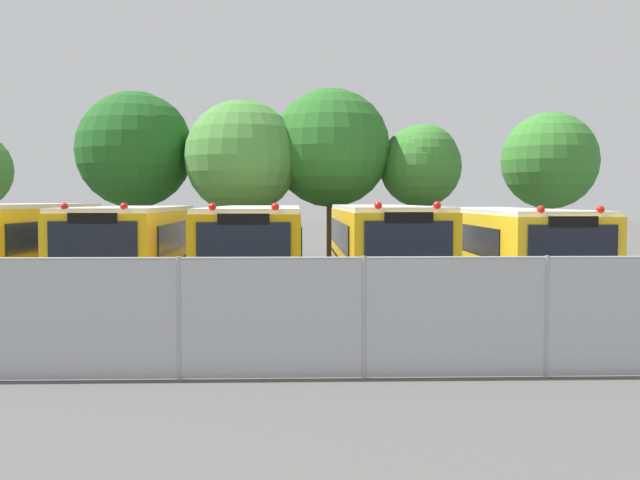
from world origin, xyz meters
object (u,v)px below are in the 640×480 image
school_bus_3 (380,245)px  school_bus_4 (507,247)px  school_bus_1 (133,247)px  tree_5 (552,162)px  school_bus_0 (13,245)px  school_bus_2 (257,246)px  tree_1 (138,147)px  tree_4 (422,164)px  tree_2 (239,158)px  tree_3 (326,149)px

school_bus_3 → school_bus_4: school_bus_3 is taller
school_bus_1 → tree_5: size_ratio=1.42×
school_bus_4 → tree_5: bearing=-113.3°
school_bus_0 → school_bus_2: bearing=-178.8°
tree_1 → school_bus_2: bearing=-61.5°
tree_4 → tree_5: tree_5 is taller
school_bus_2 → school_bus_4: 7.25m
tree_1 → school_bus_4: bearing=-39.5°
tree_1 → tree_4: 11.98m
school_bus_0 → school_bus_3: (10.62, 0.00, -0.02)m
school_bus_1 → tree_2: tree_2 is taller
tree_2 → school_bus_0: bearing=-122.8°
tree_5 → school_bus_0: bearing=-150.5°
school_bus_2 → tree_4: (6.42, 9.65, 2.86)m
school_bus_1 → school_bus_3: bearing=-179.3°
school_bus_4 → tree_1: bearing=-38.3°
school_bus_0 → school_bus_4: school_bus_0 is taller
school_bus_1 → school_bus_2: school_bus_1 is taller
school_bus_4 → tree_3: tree_3 is taller
school_bus_1 → tree_5: 19.73m
tree_1 → tree_5: (17.94, 0.85, -0.55)m
tree_1 → tree_3: 7.92m
tree_3 → school_bus_1: bearing=-120.6°
school_bus_4 → school_bus_3: bearing=-4.7°
school_bus_1 → tree_4: size_ratio=1.59×
tree_3 → tree_5: size_ratio=1.12×
school_bus_0 → school_bus_3: size_ratio=0.87×
school_bus_1 → school_bus_2: 3.54m
tree_1 → tree_2: bearing=-14.8°
tree_4 → tree_5: (5.99, 1.36, 0.14)m
school_bus_3 → school_bus_4: (3.64, -0.38, -0.04)m
tree_1 → tree_2: size_ratio=1.07×
school_bus_4 → tree_5: size_ratio=1.70×
school_bus_1 → school_bus_3: (7.14, 0.22, 0.02)m
school_bus_2 → tree_2: tree_2 is taller
school_bus_4 → tree_4: (-0.82, 10.01, 2.89)m
tree_5 → tree_4: bearing=-167.2°
school_bus_2 → tree_3: tree_3 is taller
tree_4 → school_bus_1: bearing=-135.3°
school_bus_2 → tree_1: 12.11m
tree_2 → tree_4: tree_2 is taller
school_bus_3 → tree_4: (2.82, 9.63, 2.85)m
school_bus_3 → tree_5: 14.40m
school_bus_0 → tree_4: 16.77m
school_bus_4 → tree_2: (-8.45, 9.38, 3.09)m
tree_3 → tree_5: (10.04, 1.19, -0.48)m
school_bus_0 → tree_1: (1.48, 10.15, 3.52)m
tree_2 → tree_3: tree_3 is taller
school_bus_0 → school_bus_1: 3.48m
school_bus_0 → tree_2: 11.13m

